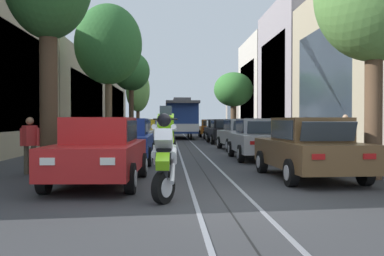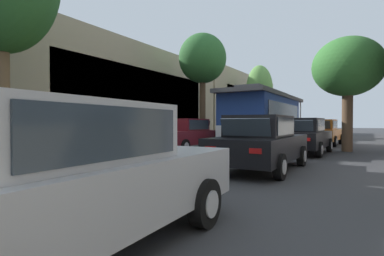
# 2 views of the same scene
# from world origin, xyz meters

# --- Properties ---
(ground_plane) EXTENTS (160.00, 160.00, 0.00)m
(ground_plane) POSITION_xyz_m (0.00, 23.08, 0.00)
(ground_plane) COLOR #38383A
(trolley_track_rails) EXTENTS (1.14, 65.71, 0.01)m
(trolley_track_rails) POSITION_xyz_m (0.00, 26.86, 0.00)
(trolley_track_rails) COLOR gray
(trolley_track_rails) RESTS_ON ground
(building_facade_left) EXTENTS (5.32, 57.41, 7.17)m
(building_facade_left) POSITION_xyz_m (-9.68, 26.34, 3.49)
(building_facade_left) COLOR tan
(building_facade_left) RESTS_ON ground
(parked_car_yellow_fourth_left) EXTENTS (2.04, 4.38, 1.58)m
(parked_car_yellow_fourth_left) POSITION_xyz_m (-2.59, 19.18, 0.80)
(parked_car_yellow_fourth_left) COLOR gold
(parked_car_yellow_fourth_left) RESTS_ON ground
(parked_car_maroon_fifth_left) EXTENTS (2.08, 4.39, 1.58)m
(parked_car_maroon_fifth_left) POSITION_xyz_m (-2.72, 24.58, 0.80)
(parked_car_maroon_fifth_left) COLOR maroon
(parked_car_maroon_fifth_left) RESTS_ON ground
(parked_car_silver_mid_right) EXTENTS (2.15, 4.42, 1.58)m
(parked_car_silver_mid_right) POSITION_xyz_m (2.65, 14.05, 0.80)
(parked_car_silver_mid_right) COLOR #B7B7BC
(parked_car_silver_mid_right) RESTS_ON ground
(parked_car_black_fourth_right) EXTENTS (2.03, 4.37, 1.58)m
(parked_car_black_fourth_right) POSITION_xyz_m (2.56, 20.46, 0.80)
(parked_car_black_fourth_right) COLOR black
(parked_car_black_fourth_right) RESTS_ON ground
(parked_car_black_fifth_right) EXTENTS (2.06, 4.39, 1.58)m
(parked_car_black_fifth_right) POSITION_xyz_m (2.71, 25.86, 0.80)
(parked_car_black_fifth_right) COLOR black
(parked_car_black_fifth_right) RESTS_ON ground
(parked_car_orange_sixth_right) EXTENTS (2.11, 4.41, 1.58)m
(parked_car_orange_sixth_right) POSITION_xyz_m (2.69, 31.83, 0.80)
(parked_car_orange_sixth_right) COLOR orange
(parked_car_orange_sixth_right) RESTS_ON ground
(street_tree_kerb_left_mid) EXTENTS (3.09, 3.15, 7.21)m
(street_tree_kerb_left_mid) POSITION_xyz_m (-4.16, 28.84, 5.52)
(street_tree_kerb_left_mid) COLOR #4C3826
(street_tree_kerb_left_mid) RESTS_ON ground
(street_tree_kerb_left_fourth) EXTENTS (2.64, 2.62, 7.23)m
(street_tree_kerb_left_fourth) POSITION_xyz_m (-4.46, 41.10, 4.80)
(street_tree_kerb_left_fourth) COLOR #4C3826
(street_tree_kerb_left_fourth) RESTS_ON ground
(street_tree_kerb_right_second) EXTENTS (3.24, 3.23, 5.48)m
(street_tree_kerb_right_second) POSITION_xyz_m (4.31, 28.01, 4.00)
(street_tree_kerb_right_second) COLOR brown
(street_tree_kerb_right_second) RESTS_ON ground
(cable_car_trolley) EXTENTS (2.64, 9.15, 3.28)m
(cable_car_trolley) POSITION_xyz_m (-0.00, 28.72, 1.66)
(cable_car_trolley) COLOR navy
(cable_car_trolley) RESTS_ON ground
(pedestrian_crossing_far) EXTENTS (0.55, 0.42, 1.63)m
(pedestrian_crossing_far) POSITION_xyz_m (-6.26, 23.33, 0.92)
(pedestrian_crossing_far) COLOR slate
(pedestrian_crossing_far) RESTS_ON ground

